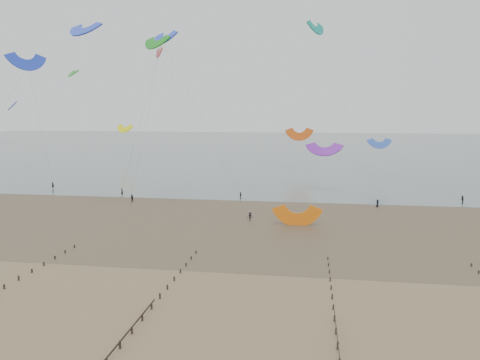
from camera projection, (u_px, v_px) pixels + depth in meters
The scene contains 6 objects.
ground at pixel (137, 284), 53.65m from camera, with size 500.00×500.00×0.00m, color brown.
sea_and_shore at pixel (183, 215), 87.88m from camera, with size 500.00×665.00×0.03m.
kitesurfer_lead at pixel (122, 192), 107.78m from camera, with size 0.65×0.43×1.78m, color black.
kitesurfers at pixel (314, 200), 98.46m from camera, with size 146.60×27.30×1.81m.
grounded_kite at pixel (297, 225), 80.54m from camera, with size 7.13×3.74×5.43m, color orange, non-canonical shape.
kites_airborne at pixel (182, 100), 137.34m from camera, with size 240.00×123.67×42.26m.
Camera 1 is at (19.36, -48.90, 19.86)m, focal length 35.00 mm.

